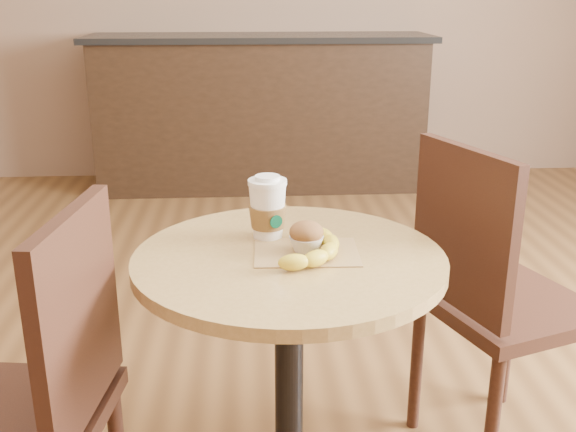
# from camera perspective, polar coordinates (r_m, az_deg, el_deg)

# --- Properties ---
(cafe_table) EXTENTS (0.72, 0.72, 0.75)m
(cafe_table) POSITION_cam_1_polar(r_m,az_deg,el_deg) (1.64, 0.09, -10.05)
(cafe_table) COLOR black
(cafe_table) RESTS_ON ground
(chair_left) EXTENTS (0.46, 0.46, 0.93)m
(chair_left) POSITION_cam_1_polar(r_m,az_deg,el_deg) (1.55, -20.88, -14.62)
(chair_left) COLOR #371D13
(chair_left) RESTS_ON ground
(chair_right) EXTENTS (0.53, 0.53, 0.95)m
(chair_right) POSITION_cam_1_polar(r_m,az_deg,el_deg) (1.98, 16.90, -6.29)
(chair_right) COLOR #371D13
(chair_right) RESTS_ON ground
(service_counter) EXTENTS (2.30, 0.65, 1.04)m
(service_counter) POSITION_cam_1_polar(r_m,az_deg,el_deg) (4.72, -2.33, 8.81)
(service_counter) COLOR black
(service_counter) RESTS_ON ground
(kraft_bag) EXTENTS (0.25, 0.19, 0.00)m
(kraft_bag) POSITION_cam_1_polar(r_m,az_deg,el_deg) (1.56, 1.57, -3.09)
(kraft_bag) COLOR #A3804F
(kraft_bag) RESTS_ON cafe_table
(coffee_cup) EXTENTS (0.09, 0.10, 0.16)m
(coffee_cup) POSITION_cam_1_polar(r_m,az_deg,el_deg) (1.63, -1.73, 0.49)
(coffee_cup) COLOR white
(coffee_cup) RESTS_ON cafe_table
(muffin) EXTENTS (0.08, 0.08, 0.07)m
(muffin) POSITION_cam_1_polar(r_m,az_deg,el_deg) (1.55, 1.57, -1.77)
(muffin) COLOR silver
(muffin) RESTS_ON kraft_bag
(banana) EXTENTS (0.24, 0.30, 0.04)m
(banana) POSITION_cam_1_polar(r_m,az_deg,el_deg) (1.55, 1.98, -2.49)
(banana) COLOR yellow
(banana) RESTS_ON kraft_bag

